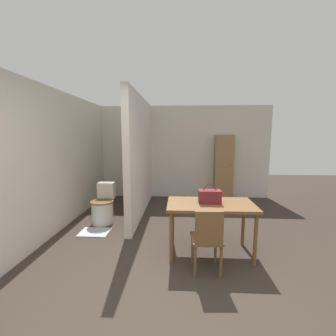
# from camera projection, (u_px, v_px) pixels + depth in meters

# --- Properties ---
(ground_plane) EXTENTS (16.00, 16.00, 0.00)m
(ground_plane) POSITION_uv_depth(u_px,v_px,m) (168.00, 306.00, 2.25)
(ground_plane) COLOR #382D26
(wall_back) EXTENTS (5.08, 0.12, 2.50)m
(wall_back) POSITION_uv_depth(u_px,v_px,m) (176.00, 152.00, 6.22)
(wall_back) COLOR beige
(wall_back) RESTS_ON ground_plane
(wall_left) EXTENTS (0.12, 5.13, 2.50)m
(wall_left) POSITION_uv_depth(u_px,v_px,m) (63.00, 160.00, 4.22)
(wall_left) COLOR beige
(wall_left) RESTS_ON ground_plane
(partition_wall) EXTENTS (0.12, 2.69, 2.50)m
(partition_wall) POSITION_uv_depth(u_px,v_px,m) (141.00, 157.00, 4.87)
(partition_wall) COLOR beige
(partition_wall) RESTS_ON ground_plane
(dining_table) EXTENTS (1.21, 0.68, 0.75)m
(dining_table) POSITION_uv_depth(u_px,v_px,m) (211.00, 209.00, 3.16)
(dining_table) COLOR brown
(dining_table) RESTS_ON ground_plane
(wooden_chair) EXTENTS (0.39, 0.39, 0.82)m
(wooden_chair) POSITION_uv_depth(u_px,v_px,m) (207.00, 238.00, 2.75)
(wooden_chair) COLOR brown
(wooden_chair) RESTS_ON ground_plane
(toilet) EXTENTS (0.44, 0.59, 0.75)m
(toilet) POSITION_uv_depth(u_px,v_px,m) (103.00, 208.00, 4.41)
(toilet) COLOR silver
(toilet) RESTS_ON ground_plane
(handbag) EXTENTS (0.31, 0.17, 0.27)m
(handbag) POSITION_uv_depth(u_px,v_px,m) (210.00, 196.00, 3.15)
(handbag) COLOR maroon
(handbag) RESTS_ON dining_table
(wooden_cabinet) EXTENTS (0.47, 0.37, 1.73)m
(wooden_cabinet) POSITION_uv_depth(u_px,v_px,m) (223.00, 168.00, 5.96)
(wooden_cabinet) COLOR #997047
(wooden_cabinet) RESTS_ON ground_plane
(bath_mat) EXTENTS (0.51, 0.39, 0.01)m
(bath_mat) POSITION_uv_depth(u_px,v_px,m) (95.00, 232.00, 3.97)
(bath_mat) COLOR #B2BCC6
(bath_mat) RESTS_ON ground_plane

